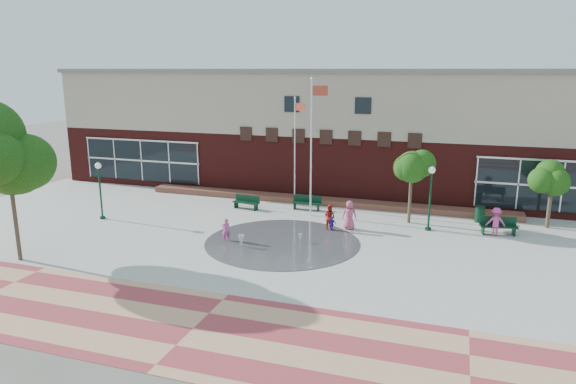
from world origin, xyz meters
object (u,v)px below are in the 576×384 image
(flagpole_left, at_px, (295,146))
(child_splash, at_px, (226,230))
(tree_big_left, at_px, (7,156))
(bench_left, at_px, (246,205))
(flagpole_right, at_px, (312,140))
(trash_can, at_px, (480,214))

(flagpole_left, relative_size, child_splash, 5.75)
(tree_big_left, bearing_deg, bench_left, 60.39)
(flagpole_left, distance_m, child_splash, 9.15)
(flagpole_left, distance_m, tree_big_left, 17.24)
(flagpole_right, relative_size, trash_can, 8.71)
(trash_can, distance_m, tree_big_left, 26.22)
(child_splash, bearing_deg, flagpole_right, -156.07)
(flagpole_left, relative_size, tree_big_left, 1.02)
(trash_can, xyz_separation_m, child_splash, (-13.29, -8.08, 0.14))
(tree_big_left, distance_m, child_splash, 11.22)
(bench_left, relative_size, trash_can, 1.92)
(flagpole_left, distance_m, trash_can, 12.50)
(flagpole_right, bearing_deg, flagpole_left, 121.74)
(bench_left, relative_size, child_splash, 1.49)
(flagpole_left, relative_size, bench_left, 3.86)
(flagpole_right, height_order, child_splash, flagpole_right)
(flagpole_right, height_order, tree_big_left, flagpole_right)
(trash_can, bearing_deg, bench_left, -173.50)
(trash_can, bearing_deg, child_splash, -148.69)
(flagpole_left, relative_size, flagpole_right, 0.85)
(flagpole_left, distance_m, flagpole_right, 2.85)
(flagpole_right, relative_size, child_splash, 6.76)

